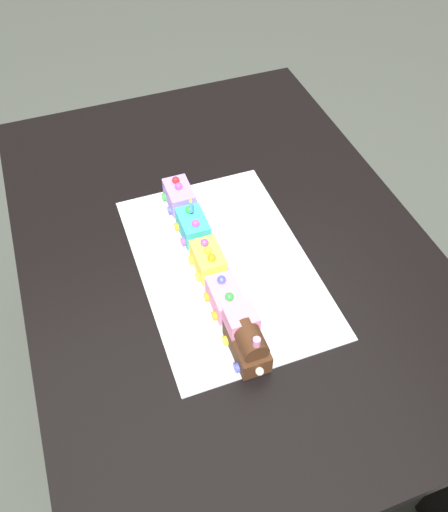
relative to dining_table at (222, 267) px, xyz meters
name	(u,v)px	position (x,y,z in m)	size (l,w,h in m)	color
ground_plane	(223,379)	(0.00, 0.00, -0.63)	(8.00, 8.00, 0.00)	#474C44
dining_table	(222,267)	(0.00, 0.00, 0.00)	(1.40, 1.00, 0.74)	black
cake_board	(224,265)	(-0.08, 0.02, 0.11)	(0.60, 0.40, 0.00)	silver
cake_locomotive	(247,339)	(-0.32, 0.06, 0.16)	(0.14, 0.08, 0.12)	#472816
cake_car_gondola_bubblegum	(225,297)	(-0.19, 0.06, 0.14)	(0.10, 0.08, 0.07)	pink
cake_car_flatbed_lemon	(208,259)	(-0.08, 0.06, 0.14)	(0.10, 0.08, 0.07)	#F4E04C
cake_car_tanker_turquoise	(193,226)	(0.04, 0.06, 0.14)	(0.10, 0.08, 0.07)	#38B7C6
cake_car_caboose_lavender	(179,196)	(0.16, 0.06, 0.14)	(0.10, 0.08, 0.07)	#AD84E0
birthday_candle	(191,205)	(0.05, 0.06, 0.21)	(0.01, 0.01, 0.05)	#4CA5E5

